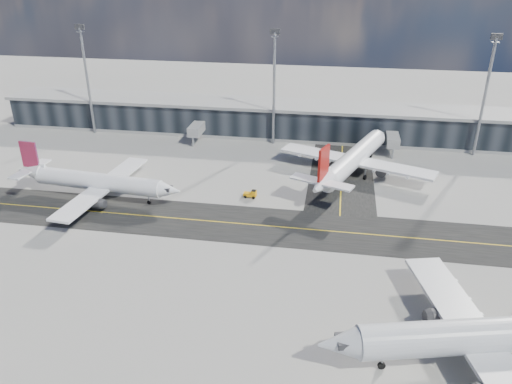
% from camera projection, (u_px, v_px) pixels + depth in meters
% --- Properties ---
extents(ground, '(300.00, 300.00, 0.00)m').
position_uv_depth(ground, '(236.00, 235.00, 88.28)').
color(ground, gray).
rests_on(ground, ground).
extents(taxiway_lanes, '(180.00, 63.00, 0.03)m').
position_uv_depth(taxiway_lanes, '(267.00, 209.00, 97.24)').
color(taxiway_lanes, black).
rests_on(taxiway_lanes, ground).
extents(terminal_concourse, '(152.00, 19.80, 8.80)m').
position_uv_depth(terminal_concourse, '(277.00, 120.00, 135.37)').
color(terminal_concourse, black).
rests_on(terminal_concourse, ground).
extents(floodlight_masts, '(102.50, 0.70, 28.90)m').
position_uv_depth(floodlight_masts, '(274.00, 84.00, 124.24)').
color(floodlight_masts, gray).
rests_on(floodlight_masts, ground).
extents(airliner_af, '(36.09, 30.81, 10.68)m').
position_uv_depth(airliner_af, '(96.00, 182.00, 100.18)').
color(airliner_af, white).
rests_on(airliner_af, ground).
extents(airliner_redtail, '(34.78, 40.23, 12.33)m').
position_uv_depth(airliner_redtail, '(353.00, 159.00, 109.77)').
color(airliner_redtail, white).
rests_on(airliner_redtail, ground).
extents(airliner_near, '(41.82, 35.96, 12.52)m').
position_uv_depth(airliner_near, '(494.00, 336.00, 58.93)').
color(airliner_near, silver).
rests_on(airliner_near, ground).
extents(baggage_tug, '(2.73, 1.57, 1.65)m').
position_uv_depth(baggage_tug, '(251.00, 194.00, 101.34)').
color(baggage_tug, '#EF9F0C').
rests_on(baggage_tug, ground).
extents(service_van, '(3.09, 4.96, 1.28)m').
position_uv_depth(service_van, '(359.00, 154.00, 121.80)').
color(service_van, white).
rests_on(service_van, ground).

